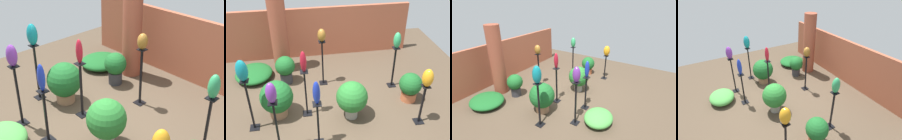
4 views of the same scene
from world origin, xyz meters
The scene contains 22 objects.
ground_plane centered at (0.00, 0.00, 0.00)m, with size 8.00×8.00×0.00m, color #4C3D2D.
brick_wall_back centered at (0.00, 2.59, 0.75)m, with size 5.60×0.12×1.51m, color #9E5138.
brick_pillar centered at (-1.01, 1.87, 1.14)m, with size 0.45×0.45×2.27m, color brown.
pedestal_cobalt centered at (-0.31, -0.97, 0.45)m, with size 0.20×0.20×1.00m.
pedestal_bronze centered at (0.02, 1.04, 0.56)m, with size 0.20×0.20×1.21m.
pedestal_violet centered at (-1.05, -1.06, 0.55)m, with size 0.20×0.20×1.20m.
pedestal_jade centered at (1.74, 0.64, 0.50)m, with size 0.20×0.20×1.10m.
pedestal_ruby centered at (-0.48, -0.08, 0.51)m, with size 0.20×0.20×1.12m.
pedestal_teal centered at (-1.60, -0.34, 0.55)m, with size 0.20×0.20×1.21m.
art_vase_cobalt centered at (-0.31, -0.97, 1.24)m, with size 0.13×0.12×0.48m, color #192D9E.
art_vase_bronze centered at (0.02, 1.04, 1.37)m, with size 0.20×0.21×0.32m, color brown.
art_vase_violet centered at (-1.05, -1.06, 1.40)m, with size 0.18×0.19×0.39m, color #6B2D8C.
art_vase_jade centered at (1.74, 0.64, 1.30)m, with size 0.17×0.19×0.39m, color #2D9356.
art_vase_ruby centered at (-0.48, -0.08, 1.35)m, with size 0.13×0.12×0.46m, color maroon.
art_vase_teal centered at (-1.60, -0.34, 1.43)m, with size 0.22×0.21×0.44m, color #0F727A.
art_vase_amber centered at (1.86, -0.74, 1.14)m, with size 0.21×0.23×0.38m, color orange.
potted_plant_walkway_edge centered at (0.47, -0.32, 0.51)m, with size 0.67×0.67×0.87m.
potted_plant_mid_left centered at (1.94, 0.03, 0.39)m, with size 0.53×0.53×0.71m.
potted_plant_mid_right centered at (-1.10, -0.02, 0.48)m, with size 0.71×0.71×0.87m.
potted_plant_back_center centered at (-0.92, 1.25, 0.43)m, with size 0.50×0.50×0.75m.
foliage_bed_east centered at (-0.72, -1.56, 0.16)m, with size 0.83×0.72×0.32m, color #479942.
foliage_bed_west centered at (-1.78, 1.59, 0.14)m, with size 0.97×1.04×0.28m, color #195923.
Camera 4 is at (4.02, -1.88, 3.52)m, focal length 28.00 mm.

